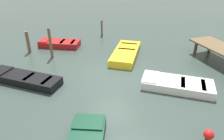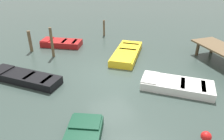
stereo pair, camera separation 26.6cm
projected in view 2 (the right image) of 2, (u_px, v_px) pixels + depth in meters
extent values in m
plane|color=#33423D|center=(112.00, 76.00, 11.61)|extent=(80.00, 80.00, 0.00)
cylinder|color=#473927|center=(212.00, 47.00, 14.26)|extent=(0.20, 0.20, 0.85)
cylinder|color=#473927|center=(198.00, 49.00, 13.92)|extent=(0.20, 0.20, 0.85)
cube|color=silver|center=(177.00, 85.00, 10.33)|extent=(3.34, 3.41, 0.40)
cube|color=#334772|center=(177.00, 83.00, 10.27)|extent=(2.77, 2.83, 0.04)
cube|color=silver|center=(150.00, 77.00, 10.59)|extent=(1.42, 1.40, 0.06)
cube|color=navy|center=(183.00, 83.00, 10.18)|extent=(0.92, 0.89, 0.04)
cube|color=navy|center=(204.00, 86.00, 9.92)|extent=(0.92, 0.89, 0.04)
cube|color=black|center=(25.00, 78.00, 11.02)|extent=(3.59, 3.47, 0.40)
cube|color=gray|center=(25.00, 75.00, 10.95)|extent=(3.00, 2.89, 0.04)
cube|color=black|center=(2.00, 69.00, 11.40)|extent=(1.30, 1.31, 0.06)
cube|color=#776E5D|center=(29.00, 76.00, 10.84)|extent=(0.73, 0.76, 0.04)
cube|color=#776E5D|center=(47.00, 79.00, 10.50)|extent=(0.73, 0.76, 0.04)
cube|color=maroon|center=(62.00, 43.00, 15.52)|extent=(2.61, 3.02, 0.40)
cube|color=black|center=(61.00, 41.00, 15.45)|extent=(2.15, 2.52, 0.04)
cube|color=maroon|center=(47.00, 39.00, 15.57)|extent=(1.25, 1.13, 0.06)
cube|color=black|center=(64.00, 41.00, 15.40)|extent=(0.89, 0.70, 0.04)
cube|color=black|center=(74.00, 42.00, 15.29)|extent=(0.89, 0.70, 0.04)
cube|color=gold|center=(127.00, 53.00, 13.83)|extent=(3.83, 3.59, 0.40)
cube|color=#4C3319|center=(127.00, 51.00, 13.77)|extent=(3.19, 2.98, 0.04)
cube|color=gold|center=(122.00, 59.00, 12.46)|extent=(1.49, 1.53, 0.06)
cube|color=#42301E|center=(128.00, 49.00, 13.99)|extent=(0.89, 0.98, 0.04)
cube|color=#42301E|center=(131.00, 44.00, 14.89)|extent=(0.89, 0.98, 0.04)
cube|color=#0C3823|center=(86.00, 121.00, 7.72)|extent=(1.25, 1.35, 0.06)
cylinder|color=brown|center=(52.00, 43.00, 13.44)|extent=(0.17, 0.17, 1.94)
cylinder|color=brown|center=(30.00, 41.00, 14.34)|extent=(0.21, 0.21, 1.45)
cylinder|color=brown|center=(104.00, 28.00, 17.41)|extent=(0.16, 0.16, 1.28)
sphere|color=red|center=(206.00, 136.00, 7.24)|extent=(0.36, 0.36, 0.36)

